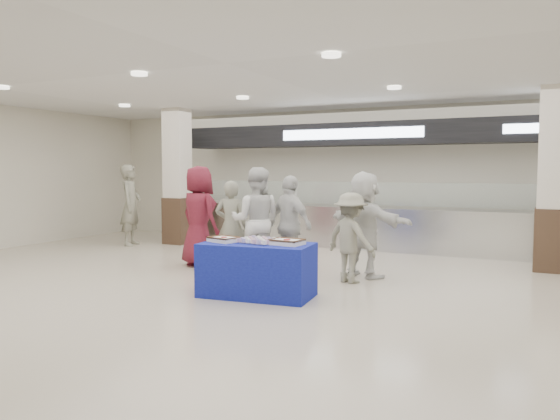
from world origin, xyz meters
The scene contains 15 objects.
ground centered at (0.00, 0.00, 0.00)m, with size 14.00×14.00×0.00m, color beige.
serving_line centered at (0.00, 5.40, 1.16)m, with size 8.70×0.85×2.80m.
column_left centered at (-4.00, 4.20, 1.53)m, with size 0.55×0.55×3.20m.
column_right centered at (4.00, 4.20, 1.53)m, with size 0.55×0.55×3.20m.
display_table centered at (0.31, 0.26, 0.38)m, with size 1.55×0.78×0.75m, color #162398.
sheet_cake_left centered at (-0.18, 0.19, 0.79)m, with size 0.47×0.40×0.09m.
sheet_cake_right centered at (0.75, 0.32, 0.80)m, with size 0.45×0.36×0.09m.
cupcake_tray centered at (0.32, 0.30, 0.79)m, with size 0.48×0.38×0.07m.
civilian_maroon centered at (-1.80, 1.91, 0.92)m, with size 0.90×0.58×1.84m, color maroon.
soldier_a centered at (-1.08, 1.85, 0.79)m, with size 0.58×0.38×1.58m, color slate.
chef_tall centered at (-0.51, 1.74, 0.91)m, with size 0.88×0.69×1.81m, color silver.
chef_short centered at (0.03, 1.96, 0.84)m, with size 0.98×0.41×1.68m, color silver.
soldier_b centered at (1.18, 1.74, 0.71)m, with size 0.91×0.53×1.42m, color slate.
civilian_white centered at (1.24, 2.26, 0.87)m, with size 1.62×0.52×1.75m, color white.
soldier_bg centered at (-4.80, 3.47, 0.94)m, with size 0.69×0.45×1.88m, color slate.
Camera 1 is at (3.94, -6.35, 1.79)m, focal length 35.00 mm.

